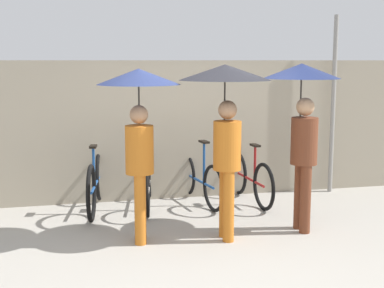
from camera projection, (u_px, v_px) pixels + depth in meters
The scene contains 10 objects.
ground_plane at pixel (206, 247), 5.97m from camera, with size 30.00×30.00×0.00m, color #9E998E.
back_wall at pixel (169, 130), 7.98m from camera, with size 10.40×0.12×2.07m.
parked_bicycle_0 at pixel (96, 183), 7.40m from camera, with size 0.47×1.81×1.06m.
parked_bicycle_1 at pixel (149, 182), 7.59m from camera, with size 0.48×1.69×1.01m.
parked_bicycle_2 at pixel (199, 179), 7.79m from camera, with size 0.46×1.64×1.04m.
parked_bicycle_3 at pixel (250, 178), 7.86m from camera, with size 0.44×1.64×1.07m.
pedestrian_leading at pixel (139, 108), 6.00m from camera, with size 0.95×0.95×1.97m.
pedestrian_center at pixel (226, 100), 6.09m from camera, with size 1.06×1.06×2.02m.
pedestrian_trailing at pixel (302, 103), 6.40m from camera, with size 0.93×0.93×2.03m.
awning_pole at pixel (333, 105), 8.31m from camera, with size 0.07×0.07×2.75m.
Camera 1 is at (-1.46, -5.54, 2.06)m, focal length 50.00 mm.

